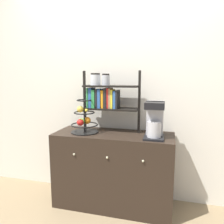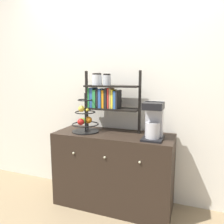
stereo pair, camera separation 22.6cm
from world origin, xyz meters
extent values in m
plane|color=#847051|center=(0.00, 0.00, 0.00)|extent=(12.00, 12.00, 0.00)
cube|color=silver|center=(0.00, 0.51, 1.30)|extent=(7.00, 0.05, 2.60)
cube|color=black|center=(0.00, 0.23, 0.40)|extent=(1.25, 0.47, 0.81)
sphere|color=#B2AD8C|center=(-0.34, -0.01, 0.63)|extent=(0.02, 0.02, 0.02)
sphere|color=#B2AD8C|center=(0.00, -0.01, 0.63)|extent=(0.02, 0.02, 0.02)
sphere|color=#B2AD8C|center=(0.34, -0.01, 0.63)|extent=(0.02, 0.02, 0.02)
cube|color=black|center=(0.42, 0.17, 0.81)|extent=(0.19, 0.25, 0.02)
cube|color=#B7B7BC|center=(0.42, 0.24, 0.99)|extent=(0.16, 0.10, 0.34)
cylinder|color=#B7B7BC|center=(0.42, 0.15, 0.90)|extent=(0.13, 0.13, 0.15)
cube|color=black|center=(0.42, 0.16, 1.13)|extent=(0.18, 0.20, 0.06)
cylinder|color=black|center=(-0.31, 0.21, 0.81)|extent=(0.29, 0.29, 0.01)
cylinder|color=black|center=(-0.31, 0.21, 1.02)|extent=(0.01, 0.01, 0.41)
torus|color=black|center=(-0.31, 0.21, 0.89)|extent=(0.29, 0.29, 0.01)
torus|color=black|center=(-0.31, 0.21, 1.02)|extent=(0.22, 0.22, 0.01)
torus|color=black|center=(-0.31, 0.21, 1.15)|extent=(0.16, 0.16, 0.01)
sphere|color=red|center=(-0.34, 0.15, 0.93)|extent=(0.07, 0.07, 0.07)
sphere|color=#6BAD33|center=(-0.34, 0.19, 0.93)|extent=(0.07, 0.07, 0.07)
sphere|color=orange|center=(-0.30, 0.25, 0.93)|extent=(0.08, 0.08, 0.08)
ellipsoid|color=yellow|center=(-0.30, 0.25, 1.04)|extent=(0.07, 0.15, 0.04)
sphere|color=gold|center=(-0.36, 0.20, 1.06)|extent=(0.07, 0.07, 0.07)
cube|color=black|center=(-0.36, 0.33, 1.13)|extent=(0.02, 0.02, 0.65)
cube|color=black|center=(0.25, 0.33, 1.13)|extent=(0.02, 0.02, 0.65)
cube|color=black|center=(-0.05, 0.33, 1.05)|extent=(0.58, 0.20, 0.02)
cube|color=black|center=(-0.05, 0.33, 1.30)|extent=(0.58, 0.20, 0.02)
cube|color=#2D8C47|center=(-0.30, 0.33, 1.17)|extent=(0.02, 0.14, 0.21)
cube|color=#2D599E|center=(-0.27, 0.33, 1.17)|extent=(0.03, 0.14, 0.21)
cube|color=#2D8C47|center=(-0.23, 0.33, 1.16)|extent=(0.03, 0.16, 0.19)
cube|color=black|center=(-0.20, 0.33, 1.16)|extent=(0.02, 0.15, 0.20)
cube|color=#2D599E|center=(-0.17, 0.33, 1.16)|extent=(0.03, 0.16, 0.20)
cube|color=orange|center=(-0.14, 0.33, 1.16)|extent=(0.03, 0.14, 0.19)
cube|color=black|center=(-0.10, 0.33, 1.17)|extent=(0.03, 0.15, 0.21)
cube|color=red|center=(-0.08, 0.33, 1.17)|extent=(0.02, 0.14, 0.21)
cube|color=tan|center=(-0.06, 0.33, 1.17)|extent=(0.02, 0.13, 0.21)
cube|color=yellow|center=(-0.03, 0.33, 1.16)|extent=(0.02, 0.13, 0.20)
cube|color=#2D599E|center=(0.00, 0.33, 1.16)|extent=(0.03, 0.15, 0.18)
cube|color=black|center=(0.02, 0.33, 1.16)|extent=(0.02, 0.16, 0.19)
cylinder|color=silver|center=(-0.23, 0.33, 1.36)|extent=(0.11, 0.11, 0.11)
cylinder|color=black|center=(-0.23, 0.33, 1.43)|extent=(0.10, 0.10, 0.02)
cylinder|color=#ADB2B7|center=(-0.11, 0.33, 1.36)|extent=(0.09, 0.09, 0.11)
cylinder|color=black|center=(-0.11, 0.33, 1.42)|extent=(0.08, 0.08, 0.02)
camera|label=1|loc=(0.55, -1.93, 1.39)|focal=35.00mm
camera|label=2|loc=(0.77, -1.86, 1.39)|focal=35.00mm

